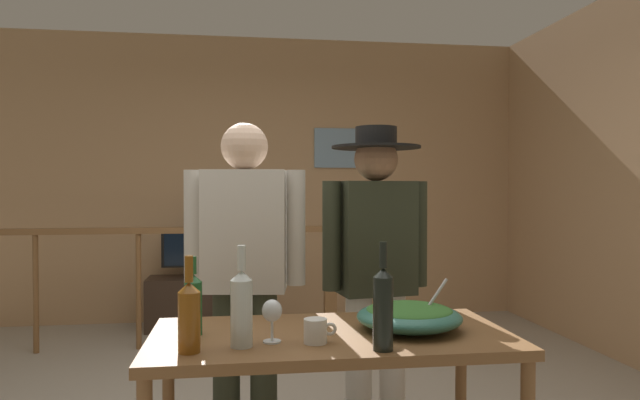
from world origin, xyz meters
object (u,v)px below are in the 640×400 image
serving_table (331,353)px  wine_bottle_clear (242,306)px  flat_screen_tv (196,249)px  salad_bowl (409,315)px  tv_console (197,303)px  wine_bottle_dark (383,307)px  mug_white (316,331)px  wine_bottle_amber (189,315)px  person_standing_right (376,260)px  stair_railing (205,266)px  framed_picture (341,148)px  wine_glass (272,313)px  wine_bottle_green (193,303)px  person_standing_left (245,261)px

serving_table → wine_bottle_clear: (-0.34, -0.15, 0.22)m
flat_screen_tv → salad_bowl: 3.42m
tv_console → wine_bottle_clear: 3.52m
wine_bottle_dark → mug_white: size_ratio=3.11×
wine_bottle_amber → wine_bottle_clear: (0.18, 0.05, 0.01)m
flat_screen_tv → person_standing_right: (1.07, -2.65, 0.21)m
serving_table → wine_bottle_clear: wine_bottle_clear is taller
tv_console → flat_screen_tv: 0.50m
stair_railing → salad_bowl: size_ratio=7.92×
serving_table → framed_picture: bearing=79.2°
wine_bottle_amber → mug_white: size_ratio=2.74×
wine_glass → wine_bottle_green: (-0.29, 0.15, 0.01)m
mug_white → person_standing_right: (0.40, 0.74, 0.16)m
flat_screen_tv → person_standing_right: person_standing_right is taller
serving_table → wine_bottle_amber: size_ratio=4.20×
framed_picture → wine_bottle_dark: framed_picture is taller
stair_railing → tv_console: bearing=100.3°
wine_bottle_amber → wine_bottle_dark: bearing=-5.7°
mug_white → person_standing_right: size_ratio=0.07×
flat_screen_tv → wine_bottle_green: (0.23, -3.21, 0.13)m
wine_glass → person_standing_right: bearing=52.0°
framed_picture → serving_table: size_ratio=0.40×
framed_picture → wine_bottle_dark: 3.96m
stair_railing → wine_glass: stair_railing is taller
wine_bottle_clear → person_standing_right: person_standing_right is taller
flat_screen_tv → person_standing_right: bearing=-68.0°
flat_screen_tv → wine_bottle_green: size_ratio=2.11×
framed_picture → salad_bowl: (-0.37, -3.57, -0.91)m
flat_screen_tv → framed_picture: bearing=12.7°
salad_bowl → wine_bottle_dark: bearing=-123.3°
wine_bottle_green → flat_screen_tv: bearing=94.0°
framed_picture → stair_railing: bearing=-144.5°
wine_bottle_amber → person_standing_left: person_standing_left is taller
framed_picture → stair_railing: 1.92m
mug_white → wine_bottle_dark: bearing=-29.4°
tv_console → person_standing_right: size_ratio=0.56×
framed_picture → person_standing_left: (-1.01, -2.97, -0.76)m
tv_console → flat_screen_tv: bearing=-90.0°
framed_picture → wine_bottle_dark: bearing=-98.1°
stair_railing → wine_bottle_clear: size_ratio=9.15×
person_standing_left → wine_glass: bearing=105.2°
flat_screen_tv → wine_bottle_dark: bearing=-75.9°
flat_screen_tv → wine_bottle_clear: wine_bottle_clear is taller
tv_console → salad_bowl: salad_bowl is taller
serving_table → wine_bottle_green: size_ratio=4.62×
flat_screen_tv → wine_bottle_clear: 3.43m
framed_picture → mug_white: bearing=-101.6°
wine_glass → wine_bottle_dark: (0.37, -0.15, 0.04)m
flat_screen_tv → wine_bottle_amber: bearing=-86.2°
wine_bottle_dark → mug_white: wine_bottle_dark is taller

